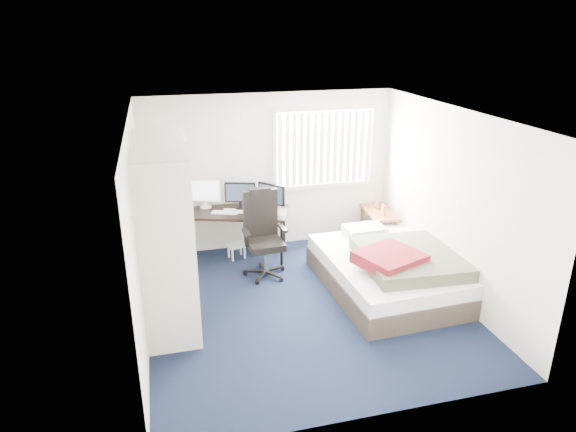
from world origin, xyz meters
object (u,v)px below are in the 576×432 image
Objects in this scene: bed at (391,270)px; desk at (237,209)px; nightstand at (379,215)px; office_chair at (263,242)px.

desk is at bearing 139.18° from bed.
desk reaches higher than bed.
bed is at bearing -40.82° from desk.
nightstand is (2.36, -0.10, -0.29)m from desk.
office_chair reaches higher than bed.
desk is 0.75× the size of bed.
office_chair reaches higher than desk.
desk is 2.37m from nightstand.
office_chair is 2.16m from nightstand.
nightstand is at bearing 72.29° from bed.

